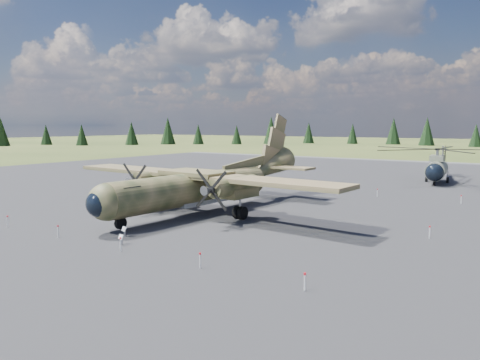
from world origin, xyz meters
The scene contains 8 objects.
ground centered at (0.00, 0.00, 0.00)m, with size 500.00×500.00×0.00m, color brown.
apron centered at (0.00, 10.00, 0.00)m, with size 120.00×120.00×0.04m, color #525256.
transport_plane centered at (-1.65, -0.80, 2.62)m, with size 27.67×25.09×9.11m.
helicopter_near centered at (10.70, 31.73, 3.21)m, with size 19.82×22.00×4.53m.
info_placard_left centered at (-0.52, -10.91, 0.48)m, with size 0.49×0.31×0.72m.
info_placard_right centered at (0.86, -12.42, 0.43)m, with size 0.44×0.25×0.65m.
barrier_fence centered at (-0.46, -0.08, 0.51)m, with size 33.12×29.62×0.85m.
treeline centered at (-6.76, -8.03, 4.72)m, with size 325.20×320.03×11.00m.
Camera 1 is at (22.87, -32.00, 7.42)m, focal length 35.00 mm.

